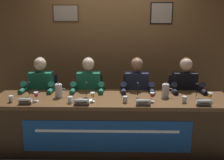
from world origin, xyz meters
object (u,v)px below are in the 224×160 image
Objects in this scene: nameplate_far_left at (25,101)px; panelist_far_right at (185,91)px; water_cup_center_right at (125,100)px; water_pitcher_right_side at (166,91)px; microphone_far_left at (27,93)px; microphone_center_right at (138,94)px; microphone_center_left at (86,93)px; juice_glass_center_right at (152,95)px; panelist_far_left at (41,90)px; panelist_center_left at (88,91)px; water_cup_far_left at (11,99)px; juice_glass_far_right at (210,96)px; chair_center_right at (135,104)px; water_cup_center_left at (70,100)px; nameplate_center_right at (143,102)px; water_pitcher_left_side at (59,91)px; chair_far_right at (181,104)px; panelist_center_right at (137,91)px; water_cup_far_right at (184,100)px; document_stack_center_left at (84,101)px; conference_table at (112,116)px; juice_glass_far_left at (36,95)px; chair_far_left at (45,103)px; juice_glass_center_left at (93,95)px; nameplate_far_right at (204,103)px; microphone_far_right at (198,94)px; chair_center_left at (90,103)px; nameplate_center_left at (82,102)px.

nameplate_far_left is 2.35m from panelist_far_right.
water_cup_center_right is 0.40× the size of water_pitcher_right_side.
microphone_far_left is 1.00× the size of microphone_center_right.
juice_glass_center_right is at bearing -7.21° from microphone_center_left.
panelist_far_left reaches higher than microphone_center_left.
panelist_center_left is at bearing 161.26° from water_pitcher_right_side.
juice_glass_far_right is at bearing 1.23° from water_cup_far_left.
water_cup_center_left is at bearing -137.09° from chair_center_right.
water_pitcher_left_side reaches higher than nameplate_center_right.
water_cup_center_right is 0.39× the size of microphone_center_right.
water_pitcher_left_side is at bearing -162.03° from chair_far_right.
panelist_far_left is at bearing 180.00° from panelist_center_right.
water_cup_center_left is (0.59, -0.65, 0.06)m from panelist_far_left.
document_stack_center_left is (-1.32, 0.03, -0.03)m from water_cup_far_right.
panelist_far_left is 5.86× the size of water_pitcher_right_side.
chair_center_right is (0.92, 0.85, -0.34)m from water_cup_center_left.
conference_table is 1.06m from juice_glass_far_left.
chair_far_left is 1.88m from juice_glass_center_right.
microphone_far_left reaches higher than juice_glass_center_left.
juice_glass_far_left is at bearing -157.21° from panelist_center_right.
microphone_far_left is at bearing -177.50° from water_pitcher_right_side.
juice_glass_far_left is at bearing 171.54° from water_cup_center_left.
water_cup_far_left is at bearing -146.57° from panelist_center_left.
microphone_far_left is 1.13× the size of nameplate_far_right.
juice_glass_center_right is 0.57× the size of microphone_far_right.
chair_far_left is 1.82m from nameplate_center_right.
microphone_center_right is at bearing 6.76° from conference_table.
juice_glass_far_right reaches higher than nameplate_far_right.
juice_glass_center_left is 0.17m from microphone_center_left.
microphone_far_left is (0.16, 0.16, 0.04)m from water_cup_far_left.
panelist_center_left is at bearing -172.46° from chair_far_right.
microphone_far_left reaches higher than chair_center_left.
chair_center_left is 0.83m from document_stack_center_left.
chair_center_left is at bearing 152.68° from water_pitcher_right_side.
panelist_center_right is at bearing 134.17° from water_pitcher_right_side.
water_cup_far_right is at bearing -47.34° from water_pitcher_right_side.
microphone_far_right is at bearing -40.74° from chair_center_right.
nameplate_far_right is (0.76, 0.00, 0.00)m from nameplate_center_right.
microphone_center_left is 0.24× the size of chair_center_right.
panelist_far_left reaches higher than water_cup_far_left.
chair_far_right is 3.87× the size of document_stack_center_left.
panelist_center_right reaches higher than water_pitcher_left_side.
nameplate_center_left is 1.55m from nameplate_far_right.
nameplate_far_left is at bearing -177.05° from water_cup_far_right.
panelist_center_right reaches higher than water_cup_center_right.
nameplate_center_right and nameplate_far_right have the same top height.
conference_table is at bearing 149.35° from water_cup_center_right.
juice_glass_far_right is at bearing 3.33° from nameplate_far_left.
microphone_far_right reaches higher than water_cup_far_right.
juice_glass_far_right is at bearing -34.72° from microphone_far_right.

